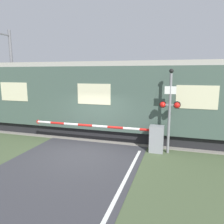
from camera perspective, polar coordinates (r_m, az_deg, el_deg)
The scene contains 6 objects.
ground_plane at distance 9.67m, azimuth -7.43°, elevation -10.75°, with size 80.00×80.00×0.00m, color #475638.
track_bed at distance 12.49m, azimuth -1.36°, elevation -5.66°, with size 36.00×3.20×0.13m.
train at distance 12.15m, azimuth -2.17°, elevation 3.61°, with size 17.15×2.97×4.00m.
crossing_barrier at distance 9.83m, azimuth 8.25°, elevation -6.29°, with size 6.39×0.44×1.19m.
signal_post at distance 9.48m, azimuth 14.84°, elevation 1.41°, with size 0.88×0.26×3.61m.
catenary_pole at distance 17.77m, azimuth -24.67°, elevation 9.08°, with size 0.20×1.90×6.44m.
Camera 1 is at (3.78, -8.20, 3.46)m, focal length 35.00 mm.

